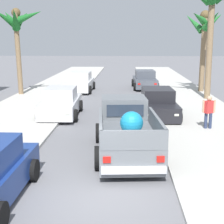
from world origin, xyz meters
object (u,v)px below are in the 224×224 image
(pickup_truck, at_px, (126,131))
(car_left_mid, at_px, (80,82))
(palm_tree_right_mid, at_px, (212,3))
(car_right_near, at_px, (145,80))
(car_left_near, at_px, (61,103))
(palm_tree_right_fore, at_px, (17,25))
(palm_tree_left_back, at_px, (204,28))
(car_left_far, at_px, (157,104))
(pedestrian, at_px, (209,111))

(pickup_truck, relative_size, car_left_mid, 1.25)
(pickup_truck, height_order, palm_tree_right_mid, palm_tree_right_mid)
(car_right_near, relative_size, car_left_mid, 1.01)
(pickup_truck, height_order, car_right_near, pickup_truck)
(car_left_near, xyz_separation_m, palm_tree_right_fore, (-4.20, 6.52, 4.32))
(car_right_near, distance_m, palm_tree_right_fore, 11.05)
(car_left_near, relative_size, palm_tree_right_fore, 0.69)
(car_right_near, height_order, palm_tree_left_back, palm_tree_left_back)
(car_left_near, height_order, car_left_mid, same)
(palm_tree_left_back, bearing_deg, car_left_mid, 178.20)
(pickup_truck, height_order, car_left_far, pickup_truck)
(car_left_mid, bearing_deg, car_left_near, -89.05)
(pickup_truck, height_order, car_left_mid, pickup_truck)
(car_left_near, height_order, pedestrian, pedestrian)
(palm_tree_right_fore, height_order, pedestrian, palm_tree_right_fore)
(pickup_truck, xyz_separation_m, car_left_near, (-3.48, 5.87, -0.08))
(car_left_near, relative_size, car_left_far, 1.00)
(pickup_truck, distance_m, pedestrian, 4.81)
(palm_tree_right_mid, xyz_separation_m, palm_tree_left_back, (0.32, 3.26, -1.49))
(car_left_far, xyz_separation_m, palm_tree_right_fore, (-9.30, 6.65, 4.32))
(car_right_near, xyz_separation_m, palm_tree_left_back, (4.23, -2.19, 4.13))
(pickup_truck, distance_m, car_left_near, 6.83)
(palm_tree_right_fore, relative_size, pedestrian, 3.91)
(palm_tree_right_mid, bearing_deg, car_left_far, -124.91)
(pickup_truck, distance_m, car_right_near, 16.75)
(car_left_mid, relative_size, palm_tree_left_back, 0.70)
(car_left_mid, xyz_separation_m, car_left_far, (5.25, -9.05, 0.00))
(pickup_truck, distance_m, palm_tree_left_back, 16.12)
(palm_tree_right_mid, height_order, palm_tree_left_back, palm_tree_right_mid)
(car_left_near, relative_size, car_left_mid, 1.01)
(car_left_far, xyz_separation_m, palm_tree_right_mid, (3.83, 5.49, 5.62))
(car_right_near, bearing_deg, palm_tree_right_fore, -155.07)
(palm_tree_left_back, bearing_deg, car_left_far, -115.37)
(pedestrian, bearing_deg, palm_tree_right_mid, 77.37)
(palm_tree_right_fore, bearing_deg, car_right_near, 24.93)
(car_left_near, xyz_separation_m, car_left_far, (5.10, -0.13, 0.00))
(pedestrian, bearing_deg, palm_tree_left_back, 79.37)
(car_left_mid, bearing_deg, palm_tree_right_fore, -149.44)
(car_right_near, bearing_deg, car_left_far, -89.60)
(palm_tree_right_mid, xyz_separation_m, pedestrian, (-1.81, -8.09, -5.41))
(car_left_far, relative_size, palm_tree_right_fore, 0.69)
(palm_tree_right_mid, bearing_deg, palm_tree_left_back, 84.45)
(car_left_mid, height_order, car_left_far, same)
(car_left_far, distance_m, palm_tree_left_back, 10.53)
(palm_tree_right_fore, xyz_separation_m, pedestrian, (11.32, -9.25, -4.12))
(car_left_mid, xyz_separation_m, palm_tree_right_mid, (9.08, -3.55, 5.62))
(pickup_truck, bearing_deg, palm_tree_right_fore, 121.78)
(palm_tree_left_back, bearing_deg, pickup_truck, -111.71)
(car_left_near, bearing_deg, palm_tree_right_fore, 122.79)
(palm_tree_right_fore, relative_size, palm_tree_right_mid, 0.79)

